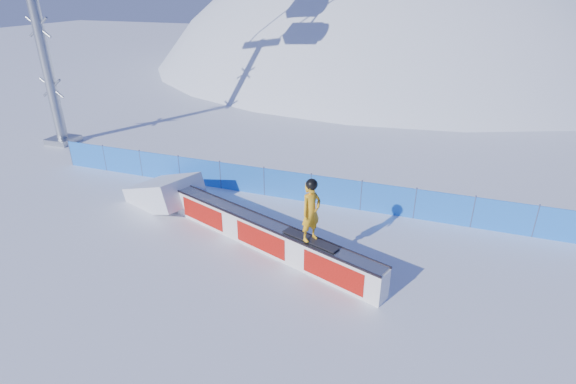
% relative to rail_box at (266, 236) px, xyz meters
% --- Properties ---
extents(ground, '(160.00, 160.00, 0.00)m').
position_rel_rail_box_xyz_m(ground, '(-0.66, -0.65, -0.51)').
color(ground, white).
rests_on(ground, ground).
extents(snow_hill, '(64.00, 64.00, 64.00)m').
position_rel_rail_box_xyz_m(snow_hill, '(-0.66, 41.35, -18.51)').
color(snow_hill, silver).
rests_on(snow_hill, ground).
extents(safety_fence, '(22.05, 0.05, 1.30)m').
position_rel_rail_box_xyz_m(safety_fence, '(-0.66, 3.85, 0.09)').
color(safety_fence, blue).
rests_on(safety_fence, ground).
extents(rail_box, '(8.34, 3.51, 1.04)m').
position_rel_rail_box_xyz_m(rail_box, '(0.00, 0.00, 0.00)').
color(rail_box, white).
rests_on(rail_box, ground).
extents(snow_ramp, '(3.49, 2.81, 1.89)m').
position_rel_rail_box_xyz_m(snow_ramp, '(-5.08, 1.84, -0.51)').
color(snow_ramp, white).
rests_on(snow_ramp, ground).
extents(snowboarder, '(1.90, 0.97, 1.98)m').
position_rel_rail_box_xyz_m(snowboarder, '(1.69, -0.61, 1.50)').
color(snowboarder, black).
rests_on(snowboarder, rail_box).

